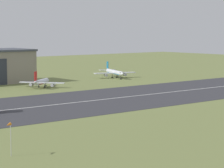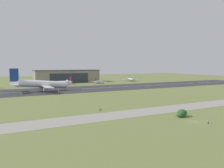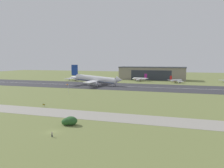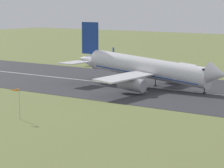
# 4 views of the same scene
# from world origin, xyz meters

# --- Properties ---
(ground_plane) EXTENTS (664.14, 664.14, 0.00)m
(ground_plane) POSITION_xyz_m (0.00, 64.82, 0.00)
(ground_plane) COLOR olive
(runway_strip) EXTENTS (424.14, 53.56, 0.06)m
(runway_strip) POSITION_xyz_m (0.00, 129.63, 0.03)
(runway_strip) COLOR #333338
(runway_strip) RESTS_ON ground_plane
(runway_centreline) EXTENTS (381.73, 0.70, 0.01)m
(runway_centreline) POSITION_xyz_m (0.00, 129.63, 0.07)
(runway_centreline) COLOR silver
(runway_centreline) RESTS_ON runway_strip
(taxiway_road) EXTENTS (318.11, 13.95, 0.05)m
(taxiway_road) POSITION_xyz_m (0.00, 23.76, 0.03)
(taxiway_road) COLOR gray
(taxiway_road) RESTS_ON ground_plane
(hangar_building) EXTENTS (79.55, 23.57, 15.72)m
(hangar_building) POSITION_xyz_m (7.20, 208.82, 7.88)
(hangar_building) COLOR gray
(hangar_building) RESTS_ON ground_plane
(airplane_landing) EXTENTS (52.47, 48.84, 19.17)m
(airplane_landing) POSITION_xyz_m (-35.31, 128.91, 5.74)
(airplane_landing) COLOR white
(airplane_landing) RESTS_ON ground_plane
(airplane_parked_west) EXTENTS (21.77, 25.32, 7.81)m
(airplane_parked_west) POSITION_xyz_m (89.79, 191.94, 2.85)
(airplane_parked_west) COLOR silver
(airplane_parked_west) RESTS_ON ground_plane
(airplane_parked_centre) EXTENTS (18.26, 17.92, 8.72)m
(airplane_parked_centre) POSITION_xyz_m (-3.37, 182.46, 2.67)
(airplane_parked_centre) COLOR white
(airplane_parked_centre) RESTS_ON ground_plane
(airplane_parked_east) EXTENTS (16.62, 17.62, 7.50)m
(airplane_parked_east) POSITION_xyz_m (36.18, 177.04, 2.40)
(airplane_parked_east) COLOR silver
(airplane_parked_east) RESTS_ON ground_plane
(shrub_clump) EXTENTS (5.64, 4.03, 3.11)m
(shrub_clump) POSITION_xyz_m (1.38, 8.52, 1.43)
(shrub_clump) COLOR #285628
(shrub_clump) RESTS_ON ground_plane
(windsock_pole) EXTENTS (1.86, 1.67, 6.86)m
(windsock_pole) POSITION_xyz_m (-35.69, 74.70, 6.05)
(windsock_pole) COLOR #B7B7BC
(windsock_pole) RESTS_ON ground_plane
(runway_sign) EXTENTS (1.32, 0.13, 1.53)m
(runway_sign) POSITION_xyz_m (-25.65, 32.56, 1.12)
(runway_sign) COLOR #4C4C51
(runway_sign) RESTS_ON ground_plane
(spectator_left) EXTENTS (0.40, 0.24, 1.66)m
(spectator_left) POSITION_xyz_m (2.42, -4.14, 0.86)
(spectator_left) COLOR #282B38
(spectator_left) RESTS_ON ground_plane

